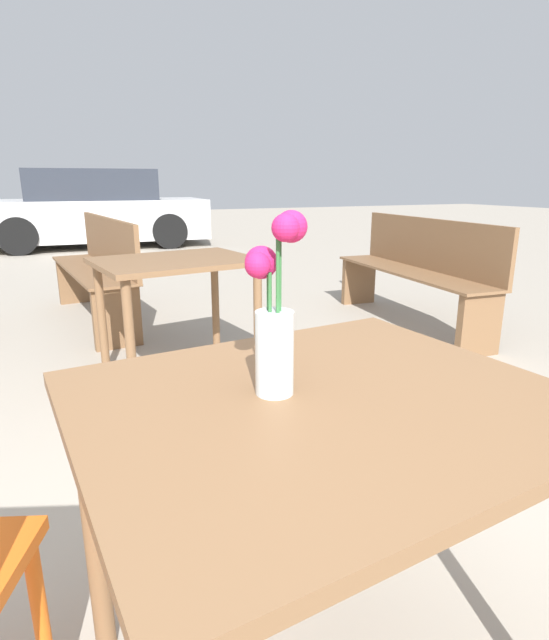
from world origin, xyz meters
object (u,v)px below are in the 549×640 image
Objects in this scene: parked_car at (94,211)px; bench_middle at (100,265)px; flower_vase at (274,320)px; bench_near at (418,268)px; table_front at (322,441)px; table_back at (177,278)px.

bench_middle is at bearing -94.51° from parked_car.
flower_vase reaches higher than bench_near.
table_front is 2.04m from table_back.
parked_car is at bearing 106.23° from bench_near.
parked_car is (0.39, 8.79, -0.24)m from flower_vase.
table_back is at bearing 82.31° from flower_vase.
bench_near is at bearing -73.77° from parked_car.
table_back is 6.80m from parked_car.
parked_car is (0.12, 6.80, 0.04)m from table_back.
parked_car is at bearing 87.44° from flower_vase.
parked_car is (0.42, 5.33, 0.17)m from bench_middle.
bench_middle is (-0.03, 3.45, -0.41)m from flower_vase.
bench_near and bench_middle have the same top height.
flower_vase is at bearing -89.54° from bench_middle.
parked_car reaches higher than table_front.
bench_near is 6.76m from parked_car.
table_front is 3.22m from bench_near.
flower_vase reaches higher than table_front.
table_back is at bearing -78.63° from bench_middle.
flower_vase is 0.09× the size of parked_car.
flower_vase is at bearing 149.91° from table_front.
bench_middle reaches higher than table_back.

